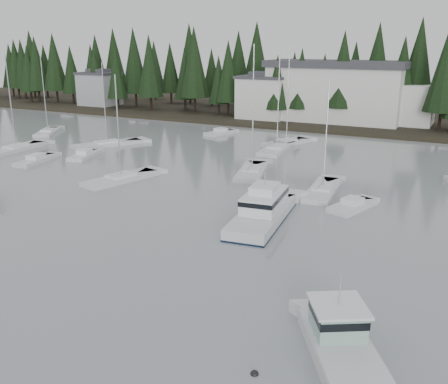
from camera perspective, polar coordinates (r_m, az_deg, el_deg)
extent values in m
cube|color=black|center=(110.08, 16.99, 8.42)|extent=(240.00, 54.00, 1.00)
cube|color=silver|center=(97.40, 4.55, 10.61)|extent=(9.00, 7.00, 7.50)
cube|color=#38383D|center=(97.06, 4.61, 12.96)|extent=(9.54, 7.42, 0.50)
cube|color=#38383D|center=(97.02, 4.62, 13.31)|extent=(4.95, 3.85, 0.80)
cube|color=#999EA0|center=(121.44, -14.03, 11.27)|extent=(8.00, 7.00, 7.00)
cube|color=#38383D|center=(121.17, -14.16, 13.03)|extent=(8.48, 7.42, 0.50)
cube|color=#38383D|center=(121.14, -14.18, 13.31)|extent=(4.40, 3.85, 0.80)
cube|color=silver|center=(95.96, 12.59, 10.93)|extent=(24.00, 10.00, 10.00)
cube|color=#38383D|center=(95.61, 12.79, 14.09)|extent=(25.00, 11.00, 1.20)
cube|color=silver|center=(95.78, 19.88, 9.43)|extent=(10.00, 8.00, 7.00)
cube|color=silver|center=(42.46, 4.39, -3.15)|extent=(4.72, 11.36, 1.60)
cube|color=black|center=(42.50, 4.39, -3.30)|extent=(4.76, 11.42, 0.22)
cube|color=white|center=(42.47, 4.65, -0.93)|extent=(3.47, 6.03, 1.45)
cube|color=black|center=(42.36, 4.66, -0.48)|extent=(3.54, 6.10, 0.40)
cube|color=white|center=(42.16, 4.68, 0.43)|extent=(2.38, 3.09, 0.65)
cylinder|color=#A5A8AD|center=(41.94, 4.70, 1.48)|extent=(0.10, 0.10, 1.10)
cube|color=silver|center=(25.33, 13.70, -18.61)|extent=(6.57, 8.43, 1.32)
cube|color=silver|center=(24.93, 13.81, -17.27)|extent=(6.44, 8.26, 0.12)
cube|color=#8AB5A3|center=(25.86, 12.86, -14.00)|extent=(3.24, 3.28, 1.42)
cube|color=white|center=(25.49, 12.98, -12.52)|extent=(3.65, 3.70, 0.12)
cube|color=black|center=(25.72, 12.90, -13.45)|extent=(3.31, 3.34, 0.41)
cylinder|color=#A5A8AD|center=(25.08, 13.11, -10.80)|extent=(0.08, 0.08, 1.62)
cube|color=silver|center=(75.19, 7.13, 5.43)|extent=(5.61, 8.91, 1.05)
cube|color=white|center=(75.07, 7.15, 5.91)|extent=(2.86, 3.39, 0.30)
cylinder|color=#A5A8AD|center=(74.13, 7.33, 10.90)|extent=(0.14, 0.14, 13.37)
cube|color=silver|center=(88.54, -19.45, 6.31)|extent=(6.25, 8.26, 1.05)
cube|color=white|center=(88.44, -19.49, 6.72)|extent=(2.94, 3.28, 0.30)
cylinder|color=#A5A8AD|center=(87.71, -19.86, 10.45)|extent=(0.14, 0.14, 11.86)
cube|color=silver|center=(51.38, 11.22, -0.08)|extent=(3.43, 9.10, 1.05)
cube|color=white|center=(51.20, 11.26, 0.61)|extent=(2.09, 3.18, 0.30)
cylinder|color=#A5A8AD|center=(50.02, 11.60, 6.41)|extent=(0.14, 0.14, 10.76)
cube|color=silver|center=(57.82, 3.21, 2.10)|extent=(5.08, 9.31, 1.05)
cube|color=white|center=(57.66, 3.22, 2.72)|extent=(2.72, 3.44, 0.30)
cylinder|color=#A5A8AD|center=(56.40, 3.34, 9.47)|extent=(0.14, 0.14, 13.91)
cube|color=silver|center=(55.87, -11.65, 1.26)|extent=(4.75, 9.24, 1.05)
cube|color=white|center=(55.71, -11.69, 1.90)|extent=(2.56, 3.38, 0.30)
cylinder|color=#A5A8AD|center=(54.62, -12.02, 7.30)|extent=(0.14, 0.14, 10.88)
cube|color=silver|center=(75.48, -13.19, 5.16)|extent=(7.26, 10.38, 1.05)
cube|color=white|center=(75.36, -13.22, 5.64)|extent=(3.36, 4.00, 0.30)
cylinder|color=#A5A8AD|center=(74.53, -13.51, 9.84)|extent=(0.14, 0.14, 11.38)
cube|color=silver|center=(76.18, -22.63, 4.41)|extent=(3.64, 9.58, 1.05)
cube|color=white|center=(76.06, -22.69, 4.88)|extent=(2.28, 3.34, 0.30)
cylinder|color=#A5A8AD|center=(75.18, -23.21, 9.41)|extent=(0.14, 0.14, 12.40)
cube|color=silver|center=(70.81, 6.06, 4.76)|extent=(3.95, 10.71, 1.05)
cube|color=white|center=(70.68, 6.08, 5.27)|extent=(2.40, 3.74, 0.30)
cylinder|color=#A5A8AD|center=(69.70, 6.24, 10.44)|extent=(0.14, 0.14, 13.04)
cube|color=silver|center=(67.62, -20.65, 3.26)|extent=(3.50, 7.05, 0.90)
cube|color=white|center=(67.47, -20.71, 3.84)|extent=(1.90, 2.41, 0.55)
cube|color=silver|center=(46.99, 14.43, -1.79)|extent=(3.70, 5.81, 0.90)
cube|color=white|center=(46.78, 14.49, -0.98)|extent=(1.94, 2.10, 0.55)
cube|color=silver|center=(82.92, -0.41, 6.66)|extent=(3.85, 6.13, 0.90)
cube|color=white|center=(82.80, -0.41, 7.14)|extent=(1.99, 2.21, 0.55)
cube|color=silver|center=(68.54, -15.63, 3.90)|extent=(3.88, 6.53, 0.90)
cube|color=white|center=(68.40, -15.67, 4.47)|extent=(2.00, 2.32, 0.55)
sphere|color=black|center=(24.32, 3.51, -20.07)|extent=(0.39, 0.39, 0.39)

